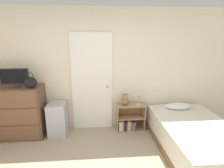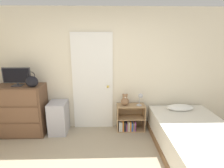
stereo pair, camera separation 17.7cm
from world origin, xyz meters
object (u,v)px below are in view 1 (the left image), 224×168
bed (195,137)px  handbag (31,82)px  desk_lamp (140,97)px  tv (14,77)px  bookshelf (129,120)px  dresser (20,112)px  storage_bin (58,119)px  teddy_bear (125,100)px

bed → handbag: bearing=168.3°
handbag → desk_lamp: 2.15m
tv → bookshelf: tv is taller
tv → bookshelf: 2.44m
tv → desk_lamp: bearing=1.7°
tv → bookshelf: size_ratio=0.90×
desk_lamp → bed: (0.82, -0.79, -0.50)m
dresser → bookshelf: (2.21, 0.09, -0.30)m
bookshelf → desk_lamp: bearing=-10.7°
handbag → bed: handbag is taller
dresser → bed: bearing=-12.9°
tv → desk_lamp: (2.44, 0.07, -0.47)m
tv → bed: size_ratio=0.27×
storage_bin → bed: storage_bin is taller
dresser → tv: bearing=-114.9°
tv → storage_bin: (0.73, 0.05, -0.90)m
tv → bed: tv is taller
handbag → teddy_bear: size_ratio=1.18×
bookshelf → tv: bearing=-177.1°
bookshelf → dresser: bearing=-177.6°
storage_bin → bookshelf: bearing=2.6°
handbag → storage_bin: 0.92m
desk_lamp → dresser: bearing=-178.8°
storage_bin → bookshelf: (1.49, 0.07, -0.12)m
handbag → dresser: bearing=156.7°
dresser → tv: (-0.01, -0.02, 0.71)m
handbag → storage_bin: bearing=22.3°
teddy_bear → bed: size_ratio=0.13×
storage_bin → teddy_bear: teddy_bear is taller
handbag → storage_bin: handbag is taller
handbag → bookshelf: bearing=7.0°
storage_bin → bookshelf: size_ratio=1.13×
dresser → tv: size_ratio=1.95×
handbag → teddy_bear: handbag is taller
dresser → desk_lamp: size_ratio=3.88×
storage_bin → bed: bearing=-16.9°
dresser → handbag: handbag is taller
desk_lamp → bed: desk_lamp is taller
bookshelf → teddy_bear: 0.47m
teddy_bear → handbag: bearing=-172.6°
dresser → desk_lamp: (2.43, 0.05, 0.24)m
storage_bin → desk_lamp: (1.71, 0.03, 0.42)m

